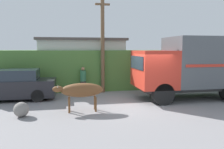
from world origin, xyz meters
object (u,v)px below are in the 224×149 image
at_px(brown_cow, 81,90).
at_px(roadside_rock, 21,110).
at_px(cargo_truck, 194,65).
at_px(parked_suv, 13,85).
at_px(pedestrian_on_hill, 83,79).
at_px(utility_pole, 103,41).

xyz_separation_m(brown_cow, roadside_rock, (-2.44, -0.35, -0.64)).
height_order(cargo_truck, parked_suv, cargo_truck).
distance_m(pedestrian_on_hill, roadside_rock, 5.20).
relative_size(cargo_truck, parked_suv, 1.39).
bearing_deg(cargo_truck, parked_suv, 171.98).
bearing_deg(pedestrian_on_hill, roadside_rock, 43.13).
xyz_separation_m(parked_suv, pedestrian_on_hill, (3.83, 1.13, 0.10)).
bearing_deg(roadside_rock, cargo_truck, 11.44).
bearing_deg(brown_cow, cargo_truck, 5.59).
height_order(pedestrian_on_hill, utility_pole, utility_pole).
distance_m(cargo_truck, pedestrian_on_hill, 6.57).
xyz_separation_m(parked_suv, utility_pole, (5.07, 1.20, 2.42)).
xyz_separation_m(cargo_truck, brown_cow, (-6.27, -1.42, -0.92)).
bearing_deg(parked_suv, utility_pole, 13.76).
bearing_deg(parked_suv, cargo_truck, -8.09).
bearing_deg(utility_pole, cargo_truck, -29.62).
distance_m(cargo_truck, roadside_rock, 9.02).
relative_size(brown_cow, utility_pole, 0.35).
xyz_separation_m(brown_cow, pedestrian_on_hill, (0.32, 4.03, -0.04)).
bearing_deg(roadside_rock, parked_suv, 108.26).
height_order(utility_pole, roadside_rock, utility_pole).
xyz_separation_m(brown_cow, utility_pole, (1.57, 4.09, 2.28)).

